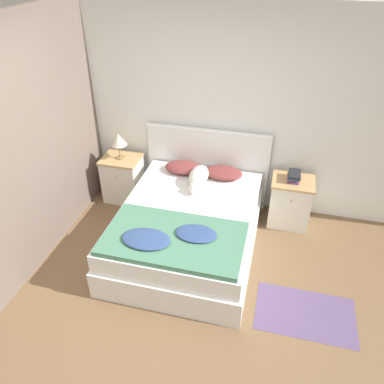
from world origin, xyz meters
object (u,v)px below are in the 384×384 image
Objects in this scene: pillow_right at (223,173)px; book_stack at (294,176)px; pillow_left at (184,167)px; nightstand_left at (123,178)px; dog at (198,177)px; bed at (188,229)px; table_lamp at (118,140)px; nightstand_right at (290,202)px.

book_stack is at bearing 0.16° from pillow_right.
pillow_left is 1.37m from book_stack.
pillow_left is (0.86, 0.01, 0.29)m from nightstand_left.
dog reaches higher than pillow_right.
pillow_right reaches higher than bed.
dog is at bearing -11.41° from nightstand_left.
table_lamp reaches higher than book_stack.
dog is (1.11, -0.22, 0.32)m from nightstand_left.
pillow_right is 1.39× the size of table_lamp.
dog is at bearing -168.76° from nightstand_right.
pillow_right reaches higher than nightstand_right.
pillow_left reaches higher than bed.
bed is at bearing -108.18° from pillow_right.
bed is 0.89m from pillow_left.
bed is 5.66× the size of table_lamp.
nightstand_right is at bearing -69.39° from book_stack.
bed is 3.13× the size of nightstand_right.
nightstand_right is 2.31m from table_lamp.
nightstand_left is at bearing 145.50° from bed.
nightstand_right is at bearing 0.11° from table_lamp.
nightstand_left is 1.41m from pillow_right.
nightstand_right is 1.30× the size of pillow_right.
dog reaches higher than nightstand_left.
dog reaches higher than bed.
nightstand_left and nightstand_right have the same top height.
nightstand_right is 0.91m from pillow_right.
bed is 1.49m from table_lamp.
table_lamp is at bearing -179.47° from pillow_right.
table_lamp is at bearing 145.64° from bed.
bed is 4.07× the size of pillow_left.
nightstand_right is at bearing 11.24° from dog.
nightstand_right is 1.19m from dog.
pillow_left is at bearing -179.90° from book_stack.
dog reaches higher than pillow_left.
pillow_left is (-0.26, 0.78, 0.34)m from bed.
table_lamp is at bearing -179.89° from nightstand_right.
bed is 1.42m from book_stack.
book_stack is at bearing 0.28° from nightstand_left.
bed is 0.66m from dog.
bed is 8.60× the size of book_stack.
nightstand_right is 0.37m from book_stack.
pillow_left is 0.34m from dog.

